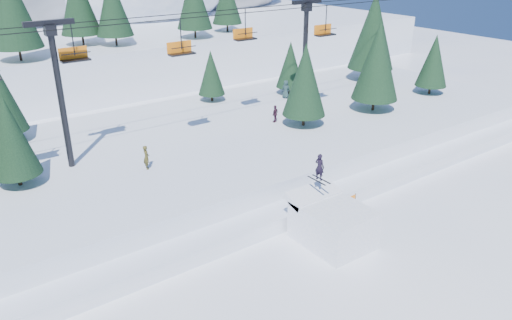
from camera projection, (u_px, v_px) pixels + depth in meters
ground at (334, 272)px, 28.55m from camera, size 160.00×160.00×0.00m
mid_shelf at (183, 154)px, 41.44m from camera, size 70.00×22.00×2.50m
berm at (253, 209)px, 34.28m from camera, size 70.00×6.00×1.10m
jump_kicker at (332, 222)px, 31.02m from camera, size 3.65×4.98×5.45m
chairlift at (182, 56)px, 38.51m from camera, size 47.24×3.21×10.28m
conifer_stand at (200, 80)px, 40.69m from camera, size 61.09×16.05×10.06m
distant_skiers at (175, 129)px, 40.62m from camera, size 32.21×8.99×1.88m
banner_near at (341, 203)px, 35.00m from camera, size 2.86×0.07×0.90m
banner_far at (368, 178)px, 38.84m from camera, size 2.73×0.91×0.90m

